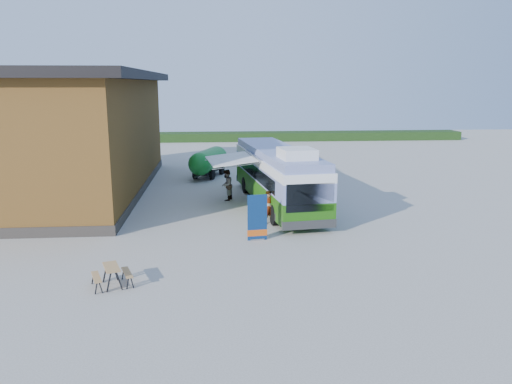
{
  "coord_description": "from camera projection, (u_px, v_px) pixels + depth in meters",
  "views": [
    {
      "loc": [
        -1.83,
        -22.11,
        6.78
      ],
      "look_at": [
        0.13,
        2.46,
        1.4
      ],
      "focal_mm": 35.0,
      "sensor_mm": 36.0,
      "label": 1
    }
  ],
  "objects": [
    {
      "name": "person_b",
      "position": [
        227.0,
        185.0,
        29.35
      ],
      "size": [
        0.97,
        1.08,
        1.84
      ],
      "primitive_type": "imported",
      "rotation": [
        0.0,
        0.0,
        -1.94
      ],
      "color": "#999999",
      "rests_on": "ground"
    },
    {
      "name": "person_a",
      "position": [
        269.0,
        207.0,
        24.5
      ],
      "size": [
        0.7,
        0.6,
        1.64
      ],
      "primitive_type": "imported",
      "rotation": [
        0.0,
        0.0,
        0.4
      ],
      "color": "#999999",
      "rests_on": "ground"
    },
    {
      "name": "barn",
      "position": [
        78.0,
        135.0,
        31.28
      ],
      "size": [
        9.6,
        21.2,
        7.5
      ],
      "color": "brown",
      "rests_on": "ground"
    },
    {
      "name": "bus",
      "position": [
        277.0,
        174.0,
        28.03
      ],
      "size": [
        4.12,
        12.32,
        3.72
      ],
      "rotation": [
        0.0,
        0.0,
        0.13
      ],
      "color": "#266F12",
      "rests_on": "ground"
    },
    {
      "name": "banner",
      "position": [
        257.0,
        222.0,
        21.87
      ],
      "size": [
        0.89,
        0.26,
        2.06
      ],
      "rotation": [
        0.0,
        0.0,
        0.13
      ],
      "color": "navy",
      "rests_on": "ground"
    },
    {
      "name": "awning",
      "position": [
        234.0,
        158.0,
        27.89
      ],
      "size": [
        3.05,
        4.37,
        0.51
      ],
      "rotation": [
        0.0,
        0.0,
        0.13
      ],
      "color": "white",
      "rests_on": "ground"
    },
    {
      "name": "slurry_tanker",
      "position": [
        209.0,
        161.0,
        36.77
      ],
      "size": [
        2.83,
        5.34,
        2.06
      ],
      "rotation": [
        0.0,
        0.0,
        -0.33
      ],
      "color": "#177F28",
      "rests_on": "ground"
    },
    {
      "name": "hedge",
      "position": [
        297.0,
        136.0,
        60.64
      ],
      "size": [
        40.0,
        3.0,
        1.0
      ],
      "primitive_type": "cube",
      "color": "#264419",
      "rests_on": "ground"
    },
    {
      "name": "ground",
      "position": [
        257.0,
        233.0,
        23.12
      ],
      "size": [
        100.0,
        100.0,
        0.0
      ],
      "primitive_type": "plane",
      "color": "#BCB7AD",
      "rests_on": "ground"
    },
    {
      "name": "picnic_table",
      "position": [
        112.0,
        271.0,
        16.92
      ],
      "size": [
        1.55,
        1.46,
        0.71
      ],
      "rotation": [
        0.0,
        0.0,
        0.34
      ],
      "color": "tan",
      "rests_on": "ground"
    }
  ]
}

